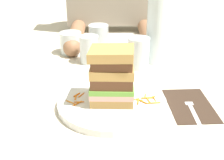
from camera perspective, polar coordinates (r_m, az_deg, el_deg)
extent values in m
plane|color=beige|center=(0.78, -0.79, -4.05)|extent=(3.00, 3.00, 0.00)
cylinder|color=white|center=(0.75, 0.04, -4.35)|extent=(0.27, 0.27, 0.02)
cube|color=tan|center=(0.74, 0.04, -3.03)|extent=(0.11, 0.10, 0.02)
cube|color=#E0A393|center=(0.73, 0.04, -1.83)|extent=(0.11, 0.10, 0.01)
cube|color=#6BA83D|center=(0.73, 0.04, -0.96)|extent=(0.11, 0.10, 0.01)
cube|color=#56331E|center=(0.72, 0.04, 0.34)|extent=(0.10, 0.09, 0.02)
cube|color=tan|center=(0.71, 0.04, 2.03)|extent=(0.11, 0.10, 0.02)
cube|color=#56331E|center=(0.70, 0.04, 3.59)|extent=(0.10, 0.09, 0.02)
cube|color=tan|center=(0.69, -0.03, 5.12)|extent=(0.11, 0.10, 0.03)
cylinder|color=orange|center=(0.76, -6.84, -3.32)|extent=(0.00, 0.02, 0.00)
cylinder|color=orange|center=(0.77, -5.79, -2.87)|extent=(0.01, 0.02, 0.00)
cylinder|color=orange|center=(0.74, -7.85, -4.16)|extent=(0.02, 0.02, 0.00)
cylinder|color=orange|center=(0.73, -6.51, -4.42)|extent=(0.02, 0.02, 0.00)
cylinder|color=orange|center=(0.77, -6.67, -2.89)|extent=(0.02, 0.02, 0.00)
cylinder|color=orange|center=(0.74, -6.18, -4.14)|extent=(0.02, 0.00, 0.00)
cylinder|color=orange|center=(0.74, 7.93, -4.32)|extent=(0.03, 0.01, 0.00)
cylinder|color=orange|center=(0.76, 7.61, -3.22)|extent=(0.02, 0.01, 0.00)
cylinder|color=orange|center=(0.74, 5.02, -4.03)|extent=(0.01, 0.03, 0.00)
cylinder|color=orange|center=(0.75, 6.98, -3.86)|extent=(0.01, 0.02, 0.00)
cylinder|color=orange|center=(0.77, 6.35, -3.02)|extent=(0.01, 0.02, 0.00)
cylinder|color=orange|center=(0.75, 4.98, -3.78)|extent=(0.02, 0.01, 0.00)
cylinder|color=orange|center=(0.76, 6.72, -3.38)|extent=(0.03, 0.01, 0.00)
cylinder|color=orange|center=(0.74, 5.64, -3.98)|extent=(0.02, 0.03, 0.00)
cylinder|color=orange|center=(0.76, 8.11, -3.63)|extent=(0.00, 0.02, 0.00)
cube|color=#38281E|center=(0.78, 14.59, -4.59)|extent=(0.11, 0.18, 0.00)
cube|color=silver|center=(0.74, 15.66, -6.53)|extent=(0.01, 0.11, 0.00)
cube|color=silver|center=(0.79, 14.47, -4.10)|extent=(0.02, 0.02, 0.00)
cylinder|color=silver|center=(0.81, 14.58, -3.12)|extent=(0.00, 0.04, 0.00)
cylinder|color=silver|center=(0.81, 14.19, -3.13)|extent=(0.00, 0.04, 0.00)
cylinder|color=silver|center=(0.81, 13.81, -3.14)|extent=(0.00, 0.04, 0.00)
cylinder|color=silver|center=(0.81, 13.42, -3.15)|extent=(0.00, 0.04, 0.00)
cube|color=silver|center=(0.72, -12.10, -7.31)|extent=(0.03, 0.10, 0.00)
cube|color=silver|center=(0.80, -11.71, -3.45)|extent=(0.03, 0.11, 0.00)
cylinder|color=white|center=(0.96, 5.08, 5.13)|extent=(0.07, 0.07, 0.10)
cylinder|color=orange|center=(0.97, 5.05, 4.39)|extent=(0.06, 0.06, 0.07)
cylinder|color=silver|center=(1.00, 8.57, 9.57)|extent=(0.07, 0.07, 0.23)
cylinder|color=silver|center=(1.10, -7.77, 6.98)|extent=(0.08, 0.08, 0.08)
cylinder|color=silver|center=(1.10, -2.50, 7.85)|extent=(0.07, 0.07, 0.10)
cylinder|color=silver|center=(1.00, -4.29, 5.80)|extent=(0.06, 0.06, 0.09)
cube|color=pink|center=(0.73, -17.16, -7.21)|extent=(0.08, 0.10, 0.00)
cylinder|color=#936647|center=(1.20, -6.86, 8.25)|extent=(0.06, 0.27, 0.06)
cylinder|color=#936647|center=(1.20, 6.97, 8.31)|extent=(0.06, 0.27, 0.06)
sphere|color=#936647|center=(1.07, -7.54, 6.04)|extent=(0.06, 0.06, 0.06)
sphere|color=#936647|center=(1.07, 7.89, 6.12)|extent=(0.06, 0.06, 0.06)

